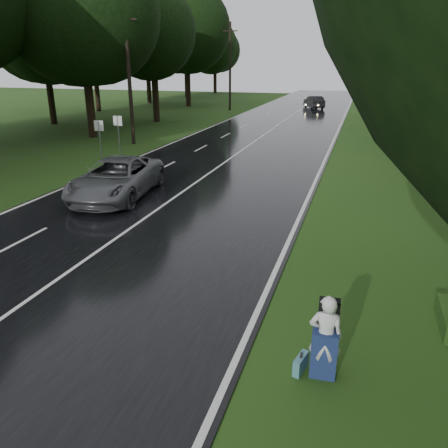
# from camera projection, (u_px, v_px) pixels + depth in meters

# --- Properties ---
(ground) EXTENTS (160.00, 160.00, 0.00)m
(ground) POSITION_uv_depth(u_px,v_px,m) (60.00, 279.00, 12.52)
(ground) COLOR #254715
(ground) RESTS_ON ground
(road) EXTENTS (12.00, 140.00, 0.04)m
(road) POSITION_uv_depth(u_px,v_px,m) (242.00, 151.00, 30.42)
(road) COLOR black
(road) RESTS_ON ground
(lane_center) EXTENTS (0.12, 140.00, 0.01)m
(lane_center) POSITION_uv_depth(u_px,v_px,m) (242.00, 150.00, 30.41)
(lane_center) COLOR silver
(lane_center) RESTS_ON road
(grey_car) EXTENTS (3.58, 6.46, 1.71)m
(grey_car) POSITION_uv_depth(u_px,v_px,m) (117.00, 178.00, 19.77)
(grey_car) COLOR #505255
(grey_car) RESTS_ON road
(far_car) EXTENTS (3.33, 5.01, 1.56)m
(far_car) POSITION_uv_depth(u_px,v_px,m) (314.00, 102.00, 57.73)
(far_car) COLOR black
(far_car) RESTS_ON road
(hitchhiker) EXTENTS (0.67, 0.61, 1.77)m
(hitchhiker) POSITION_uv_depth(u_px,v_px,m) (325.00, 339.00, 8.43)
(hitchhiker) COLOR silver
(hitchhiker) RESTS_ON ground
(suitcase) EXTENTS (0.26, 0.52, 0.36)m
(suitcase) POSITION_uv_depth(u_px,v_px,m) (301.00, 364.00, 8.74)
(suitcase) COLOR teal
(suitcase) RESTS_ON ground
(utility_pole_mid) EXTENTS (1.80, 0.28, 9.49)m
(utility_pole_mid) POSITION_uv_depth(u_px,v_px,m) (134.00, 144.00, 33.06)
(utility_pole_mid) COLOR black
(utility_pole_mid) RESTS_ON ground
(utility_pole_far) EXTENTS (1.80, 0.28, 10.31)m
(utility_pole_far) POSITION_uv_depth(u_px,v_px,m) (230.00, 110.00, 55.89)
(utility_pole_far) COLOR black
(utility_pole_far) RESTS_ON ground
(road_sign_a) EXTENTS (0.61, 0.10, 2.54)m
(road_sign_a) POSITION_uv_depth(u_px,v_px,m) (102.00, 163.00, 26.90)
(road_sign_a) COLOR white
(road_sign_a) RESTS_ON ground
(road_sign_b) EXTENTS (0.62, 0.10, 2.58)m
(road_sign_b) POSITION_uv_depth(u_px,v_px,m) (121.00, 156.00, 28.87)
(road_sign_b) COLOR white
(road_sign_b) RESTS_ON ground
(tree_left_d) EXTENTS (10.15, 10.15, 15.86)m
(tree_left_d) POSITION_uv_depth(u_px,v_px,m) (93.00, 137.00, 36.06)
(tree_left_d) COLOR black
(tree_left_d) RESTS_ON ground
(tree_left_e) EXTENTS (9.80, 9.80, 15.32)m
(tree_left_e) POSITION_uv_depth(u_px,v_px,m) (157.00, 122.00, 45.36)
(tree_left_e) COLOR black
(tree_left_e) RESTS_ON ground
(tree_left_f) EXTENTS (10.77, 10.77, 16.83)m
(tree_left_f) POSITION_uv_depth(u_px,v_px,m) (189.00, 106.00, 61.01)
(tree_left_f) COLOR black
(tree_left_f) RESTS_ON ground
(tree_right_e) EXTENTS (8.41, 8.41, 13.15)m
(tree_right_e) POSITION_uv_depth(u_px,v_px,m) (423.00, 131.00, 39.46)
(tree_right_e) COLOR black
(tree_right_e) RESTS_ON ground
(tree_right_f) EXTENTS (9.94, 9.94, 15.53)m
(tree_right_f) POSITION_uv_depth(u_px,v_px,m) (428.00, 113.00, 52.91)
(tree_right_f) COLOR black
(tree_right_f) RESTS_ON ground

